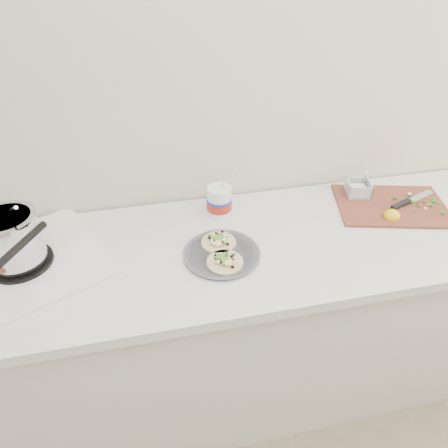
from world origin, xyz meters
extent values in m
cube|color=beige|center=(0.00, 1.73, 1.30)|extent=(3.50, 0.05, 2.60)
cube|color=silver|center=(0.00, 1.43, 0.43)|extent=(2.40, 0.62, 0.86)
cube|color=silver|center=(0.00, 1.41, 0.88)|extent=(2.44, 0.66, 0.04)
cube|color=silver|center=(-0.81, 1.45, 0.91)|extent=(0.65, 0.64, 0.01)
cylinder|color=black|center=(-0.81, 1.45, 0.92)|extent=(0.21, 0.21, 0.01)
torus|color=black|center=(-0.81, 1.45, 0.94)|extent=(0.18, 0.18, 0.02)
cylinder|color=silver|center=(-0.81, 1.45, 1.03)|extent=(0.18, 0.18, 0.16)
cylinder|color=#54555B|center=(-0.15, 1.36, 0.91)|extent=(0.25, 0.25, 0.01)
cylinder|color=#54555B|center=(-0.15, 1.36, 0.91)|extent=(0.27, 0.27, 0.00)
cylinder|color=white|center=(-0.10, 1.62, 0.96)|extent=(0.10, 0.10, 0.12)
cylinder|color=#A92312|center=(-0.10, 1.62, 0.95)|extent=(0.10, 0.10, 0.04)
cylinder|color=#192D99|center=(-0.10, 1.62, 0.97)|extent=(0.10, 0.10, 0.01)
cube|color=brown|center=(0.59, 1.51, 0.91)|extent=(0.50, 0.40, 0.01)
cube|color=white|center=(0.49, 1.62, 0.93)|extent=(0.06, 0.06, 0.03)
ellipsoid|color=yellow|center=(0.54, 1.43, 0.93)|extent=(0.06, 0.06, 0.05)
cube|color=silver|center=(0.74, 1.54, 0.91)|extent=(0.16, 0.09, 0.00)
cube|color=black|center=(0.62, 1.49, 0.92)|extent=(0.10, 0.06, 0.02)
camera|label=1|loc=(-0.37, 0.33, 1.81)|focal=32.00mm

